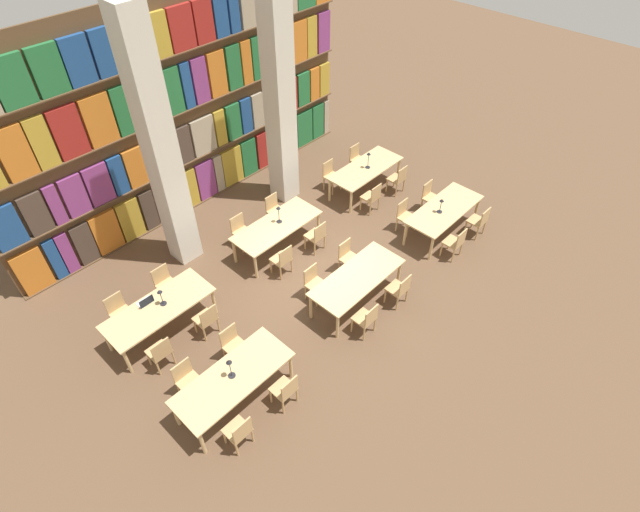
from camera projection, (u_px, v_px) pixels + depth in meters
The scene contains 40 objects.
ground_plane at pixel (316, 274), 12.06m from camera, with size 40.00×40.00×0.00m, color brown.
bookshelf_bank at pixel (188, 114), 12.45m from camera, with size 10.38×0.35×5.50m.
pillar_left at pixel (160, 151), 10.50m from camera, with size 0.59×0.59×6.00m.
pillar_center at pixel (279, 96), 12.30m from camera, with size 0.59×0.59×6.00m.
reading_table_0 at pixel (233, 379), 9.15m from camera, with size 2.30×0.94×0.77m.
chair_0 at pixel (239, 431), 8.65m from camera, with size 0.42×0.40×0.88m.
chair_1 at pixel (187, 379), 9.40m from camera, with size 0.42×0.40×0.88m.
chair_2 at pixel (286, 390), 9.24m from camera, with size 0.42×0.40×0.88m.
chair_3 at pixel (233, 344), 9.99m from camera, with size 0.42×0.40×0.88m.
desk_lamp_0 at pixel (230, 365), 8.89m from camera, with size 0.14×0.14×0.49m.
reading_table_1 at pixel (357, 279), 10.98m from camera, with size 2.30×0.94×0.77m.
chair_4 at pixel (366, 319), 10.46m from camera, with size 0.42×0.40×0.88m.
chair_5 at pixel (314, 282), 11.21m from camera, with size 0.42×0.40×0.88m.
chair_6 at pixel (399, 289), 11.06m from camera, with size 0.42×0.40×0.88m.
chair_7 at pixel (348, 257), 11.81m from camera, with size 0.42×0.40×0.88m.
reading_table_2 at pixel (444, 211), 12.71m from camera, with size 2.30×0.94×0.77m.
chair_8 at pixel (455, 242), 12.17m from camera, with size 0.42×0.40×0.88m.
chair_9 at pixel (405, 215), 12.92m from camera, with size 0.42×0.40×0.88m.
chair_10 at pixel (479, 221), 12.77m from camera, with size 0.42×0.40×0.88m.
chair_11 at pixel (430, 196), 13.51m from camera, with size 0.42×0.40×0.88m.
desk_lamp_1 at pixel (441, 203), 12.37m from camera, with size 0.14×0.14×0.41m.
reading_table_3 at pixel (159, 310), 10.35m from camera, with size 2.30×0.94×0.77m.
chair_12 at pixel (160, 352), 9.85m from camera, with size 0.42×0.40×0.88m.
chair_13 at pixel (120, 311), 10.60m from camera, with size 0.42×0.40×0.88m.
chair_14 at pixel (207, 319), 10.45m from camera, with size 0.42×0.40×0.88m.
chair_15 at pixel (165, 283), 11.20m from camera, with size 0.42×0.40×0.88m.
desk_lamp_2 at pixel (161, 295), 10.17m from camera, with size 0.14×0.14×0.42m.
laptop at pixel (145, 302), 10.35m from camera, with size 0.32×0.22×0.21m.
reading_table_4 at pixel (277, 227), 12.25m from camera, with size 2.30×0.94×0.77m.
chair_16 at pixel (283, 259), 11.74m from camera, with size 0.42×0.40×0.88m.
chair_17 at pixel (241, 230), 12.49m from camera, with size 0.42×0.40×0.88m.
chair_18 at pixel (317, 235), 12.36m from camera, with size 0.42×0.40×0.88m.
chair_19 at pixel (275, 209), 13.10m from camera, with size 0.42×0.40×0.88m.
desk_lamp_3 at pixel (279, 212), 12.05m from camera, with size 0.14×0.14×0.48m.
reading_table_5 at pixel (366, 170), 14.05m from camera, with size 2.30×0.94×0.77m.
chair_20 at pixel (372, 197), 13.50m from camera, with size 0.42×0.40×0.88m.
chair_21 at pixel (331, 175), 14.24m from camera, with size 0.42×0.40×0.88m.
chair_22 at pixel (398, 179), 14.11m from camera, with size 0.42×0.40×0.88m.
chair_23 at pixel (357, 158), 14.86m from camera, with size 0.42×0.40×0.88m.
desk_lamp_4 at pixel (368, 157), 13.76m from camera, with size 0.14×0.14×0.49m.
Camera 1 is at (-6.05, -5.82, 8.67)m, focal length 28.00 mm.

